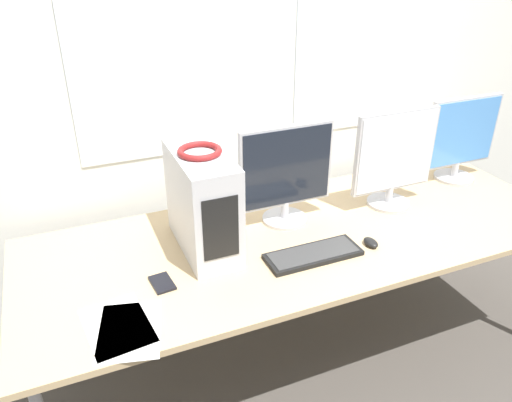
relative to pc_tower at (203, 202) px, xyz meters
The scene contains 12 objects.
wall_back 0.80m from the pc_tower, 48.57° to the left, with size 8.00×0.07×2.70m.
desk 0.53m from the pc_tower, ahead, with size 2.55×0.94×0.75m.
pc_tower is the anchor object (origin of this frame).
headphones 0.23m from the pc_tower, 90.00° to the left, with size 0.18×0.18×0.03m.
monitor_main 0.43m from the pc_tower, ahead, with size 0.46×0.21×0.47m.
monitor_right_near 0.98m from the pc_tower, ahead, with size 0.45×0.21×0.49m.
monitor_right_far 1.51m from the pc_tower, ahead, with size 0.45×0.21×0.47m.
keyboard 0.52m from the pc_tower, 32.68° to the right, with size 0.41×0.15×0.02m.
mouse 0.76m from the pc_tower, 22.29° to the right, with size 0.05×0.08×0.03m.
cell_phone 0.37m from the pc_tower, 140.86° to the right, with size 0.09×0.13×0.01m.
paper_sheet_left 0.61m from the pc_tower, 140.25° to the right, with size 0.24×0.32×0.00m.
paper_sheet_front 0.61m from the pc_tower, 134.58° to the right, with size 0.28×0.34×0.00m.
Camera 1 is at (-0.97, -1.24, 1.95)m, focal length 35.00 mm.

